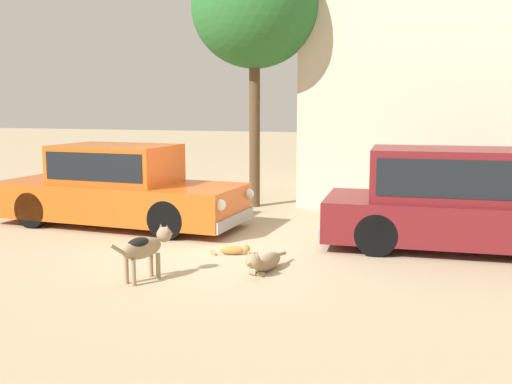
% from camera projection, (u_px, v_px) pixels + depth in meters
% --- Properties ---
extents(ground_plane, '(80.00, 80.00, 0.00)m').
position_uv_depth(ground_plane, '(221.00, 248.00, 9.22)').
color(ground_plane, tan).
extents(parked_sedan_nearest, '(4.89, 1.84, 1.52)m').
position_uv_depth(parked_sedan_nearest, '(118.00, 186.00, 10.89)').
color(parked_sedan_nearest, '#D15619').
rests_on(parked_sedan_nearest, ground_plane).
extents(parked_sedan_second, '(4.42, 1.98, 1.59)m').
position_uv_depth(parked_sedan_second, '(457.00, 198.00, 9.07)').
color(parked_sedan_second, maroon).
rests_on(parked_sedan_second, ground_plane).
extents(stray_dog_spotted, '(0.45, 1.00, 0.69)m').
position_uv_depth(stray_dog_spotted, '(146.00, 246.00, 7.47)').
color(stray_dog_spotted, '#997F60').
rests_on(stray_dog_spotted, ground_plane).
extents(stray_dog_tan, '(0.34, 1.11, 0.37)m').
position_uv_depth(stray_dog_tan, '(264.00, 262.00, 7.87)').
color(stray_dog_tan, '#997F60').
rests_on(stray_dog_tan, ground_plane).
extents(stray_cat, '(0.64, 0.27, 0.16)m').
position_uv_depth(stray_cat, '(234.00, 250.00, 8.80)').
color(stray_cat, '#B77F3D').
rests_on(stray_cat, ground_plane).
extents(acacia_tree_left, '(2.77, 2.49, 5.67)m').
position_uv_depth(acacia_tree_left, '(255.00, 8.00, 12.42)').
color(acacia_tree_left, brown).
rests_on(acacia_tree_left, ground_plane).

